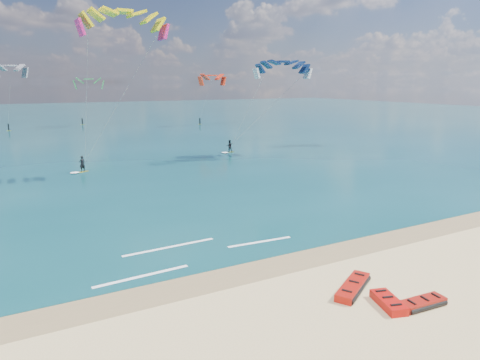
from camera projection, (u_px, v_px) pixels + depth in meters
name	position (u px, v px, depth m)	size (l,w,h in m)	color
ground	(97.00, 161.00, 53.55)	(320.00, 320.00, 0.00)	tan
wet_sand_strip	(228.00, 276.00, 21.70)	(320.00, 2.40, 0.01)	brown
sea	(52.00, 121.00, 108.64)	(320.00, 200.00, 0.04)	#0B3A40
packed_kite_left	(353.00, 290.00, 20.27)	(3.29, 1.15, 0.42)	#AB1209
packed_kite_mid	(422.00, 306.00, 18.82)	(2.39, 1.07, 0.39)	#9E150B
packed_kite_right	(388.00, 306.00, 18.84)	(2.17, 1.19, 0.43)	#BF0E08
kitesurfer_main	(102.00, 87.00, 43.16)	(11.43, 7.21, 17.88)	yellow
kitesurfer_far	(257.00, 101.00, 57.44)	(12.25, 6.88, 13.80)	#8EB31A
shoreline_foam	(189.00, 254.00, 24.42)	(12.31, 3.58, 0.01)	white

